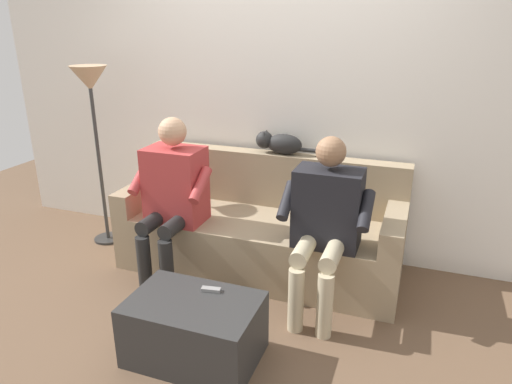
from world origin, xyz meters
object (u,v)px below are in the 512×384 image
at_px(person_left_seated, 325,216).
at_px(floor_lamp, 91,95).
at_px(person_right_seated, 173,191).
at_px(coffee_table, 194,329).
at_px(remote_gray, 211,289).
at_px(couch, 262,232).
at_px(cat_on_backrest, 279,143).

bearing_deg(person_left_seated, floor_lamp, -9.64).
bearing_deg(person_right_seated, coffee_table, 124.95).
distance_m(remote_gray, floor_lamp, 1.99).
height_order(remote_gray, floor_lamp, floor_lamp).
distance_m(person_left_seated, remote_gray, 0.87).
distance_m(couch, person_left_seated, 0.76).
bearing_deg(couch, floor_lamp, 1.15).
bearing_deg(coffee_table, couch, -90.00).
height_order(person_left_seated, floor_lamp, floor_lamp).
relative_size(couch, cat_on_backrest, 4.07).
height_order(coffee_table, person_left_seated, person_left_seated).
xyz_separation_m(person_left_seated, floor_lamp, (2.00, -0.34, 0.62)).
distance_m(coffee_table, person_left_seated, 1.07).
height_order(person_right_seated, cat_on_backrest, person_right_seated).
distance_m(person_right_seated, floor_lamp, 1.10).
bearing_deg(cat_on_backrest, remote_gray, 90.14).
bearing_deg(remote_gray, cat_on_backrest, 80.69).
bearing_deg(person_right_seated, floor_lamp, -19.59).
xyz_separation_m(person_left_seated, person_right_seated, (1.13, -0.03, 0.02)).
height_order(coffee_table, floor_lamp, floor_lamp).
distance_m(couch, coffee_table, 1.15).
bearing_deg(person_left_seated, coffee_table, 54.05).
bearing_deg(floor_lamp, person_left_seated, 170.36).
height_order(person_left_seated, remote_gray, person_left_seated).
relative_size(person_left_seated, remote_gray, 10.45).
height_order(person_right_seated, floor_lamp, floor_lamp).
relative_size(coffee_table, cat_on_backrest, 1.40).
distance_m(person_left_seated, cat_on_backrest, 0.87).
bearing_deg(floor_lamp, couch, -178.85).
distance_m(person_left_seated, person_right_seated, 1.13).
height_order(couch, floor_lamp, floor_lamp).
bearing_deg(cat_on_backrest, coffee_table, 88.12).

